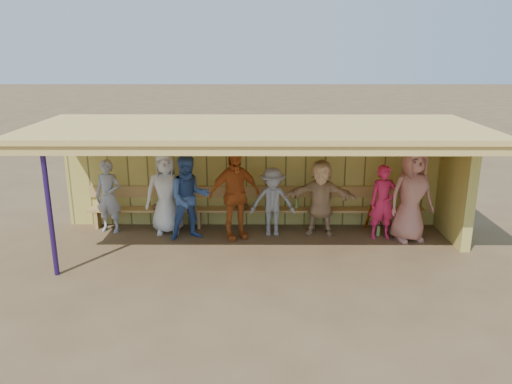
# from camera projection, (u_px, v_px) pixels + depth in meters

# --- Properties ---
(ground) EXTENTS (90.00, 90.00, 0.00)m
(ground) POSITION_uv_depth(u_px,v_px,m) (256.00, 245.00, 10.37)
(ground) COLOR brown
(ground) RESTS_ON ground
(player_a) EXTENTS (0.66, 0.50, 1.63)m
(player_a) POSITION_uv_depth(u_px,v_px,m) (108.00, 196.00, 10.93)
(player_a) COLOR #909398
(player_a) RESTS_ON ground
(player_b) EXTENTS (0.95, 0.67, 1.83)m
(player_b) POSITION_uv_depth(u_px,v_px,m) (166.00, 192.00, 10.85)
(player_b) COLOR silver
(player_b) RESTS_ON ground
(player_c) EXTENTS (1.05, 0.93, 1.82)m
(player_c) POSITION_uv_depth(u_px,v_px,m) (189.00, 198.00, 10.48)
(player_c) COLOR #395A9C
(player_c) RESTS_ON ground
(player_d) EXTENTS (1.22, 0.87, 1.93)m
(player_d) POSITION_uv_depth(u_px,v_px,m) (234.00, 195.00, 10.51)
(player_d) COLOR #BE551E
(player_d) RESTS_ON ground
(player_e) EXTENTS (0.98, 0.57, 1.50)m
(player_e) POSITION_uv_depth(u_px,v_px,m) (272.00, 202.00, 10.76)
(player_e) COLOR gray
(player_e) RESTS_ON ground
(player_f) EXTENTS (1.60, 0.75, 1.66)m
(player_f) POSITION_uv_depth(u_px,v_px,m) (321.00, 198.00, 10.77)
(player_f) COLOR tan
(player_f) RESTS_ON ground
(player_g) EXTENTS (0.60, 0.41, 1.60)m
(player_g) POSITION_uv_depth(u_px,v_px,m) (383.00, 202.00, 10.54)
(player_g) COLOR #D4224F
(player_g) RESTS_ON ground
(player_h) EXTENTS (1.09, 0.85, 1.98)m
(player_h) POSITION_uv_depth(u_px,v_px,m) (411.00, 195.00, 10.38)
(player_h) COLOR #B67366
(player_h) RESTS_ON ground
(dugout_structure) EXTENTS (8.80, 3.20, 2.50)m
(dugout_structure) POSITION_uv_depth(u_px,v_px,m) (274.00, 158.00, 10.55)
(dugout_structure) COLOR #C5B454
(dugout_structure) RESTS_ON ground
(bench) EXTENTS (7.60, 0.34, 0.93)m
(bench) POSITION_uv_depth(u_px,v_px,m) (256.00, 205.00, 11.29)
(bench) COLOR tan
(bench) RESTS_ON ground
(dugout_equipment) EXTENTS (6.03, 0.62, 0.80)m
(dugout_equipment) POSITION_uv_depth(u_px,v_px,m) (221.00, 208.00, 11.18)
(dugout_equipment) COLOR orange
(dugout_equipment) RESTS_ON ground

